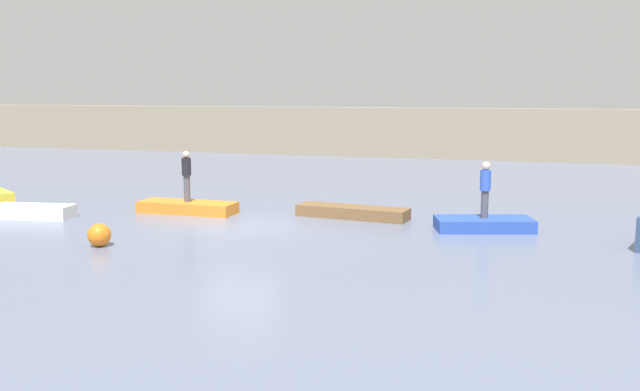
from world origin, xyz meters
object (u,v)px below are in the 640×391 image
Objects in this scene: rowboat_orange at (188,207)px; rowboat_blue at (484,224)px; person_blue_shirt at (485,186)px; mooring_buoy at (99,235)px; person_dark_shirt at (187,173)px; rowboat_brown at (352,212)px; rowboat_white at (33,211)px.

rowboat_orange is 1.18× the size of rowboat_blue.
person_blue_shirt reaches higher than rowboat_blue.
mooring_buoy reaches higher than rowboat_blue.
rowboat_orange is 1.93× the size of person_dark_shirt.
rowboat_brown is 8.23m from mooring_buoy.
mooring_buoy is at bearing -125.45° from rowboat_brown.
person_blue_shirt is (9.99, -0.08, -0.03)m from person_dark_shirt.
rowboat_blue is at bearing -4.73° from rowboat_brown.
mooring_buoy is at bearing -88.00° from person_dark_shirt.
rowboat_blue is 4.60× the size of mooring_buoy.
rowboat_white is 1.51× the size of person_dark_shirt.
rowboat_white is 5.48m from mooring_buoy.
rowboat_white is 0.78× the size of rowboat_orange.
person_dark_shirt is 1.03× the size of person_blue_shirt.
rowboat_brown is at bearing 7.75° from person_dark_shirt.
person_blue_shirt is at bearing -0.45° from person_dark_shirt.
mooring_buoy is at bearing -168.53° from rowboat_blue.
rowboat_orange is at bearing 162.74° from rowboat_blue.
person_dark_shirt reaches higher than rowboat_orange.
mooring_buoy is (-5.49, -6.13, 0.12)m from rowboat_brown.
rowboat_orange is 1.99× the size of person_blue_shirt.
rowboat_orange is 10.06m from person_blue_shirt.
rowboat_blue is at bearing 0.00° from person_blue_shirt.
rowboat_white is at bearing 147.19° from mooring_buoy.
rowboat_brown is 4.54m from person_blue_shirt.
rowboat_brown is at bearing 152.03° from rowboat_blue.
rowboat_orange is 0.91× the size of rowboat_brown.
mooring_buoy is at bearing -151.71° from person_blue_shirt.
rowboat_blue is 10.06m from person_dark_shirt.
mooring_buoy is (4.60, -2.97, 0.09)m from rowboat_white.
rowboat_brown is 1.30× the size of rowboat_blue.
rowboat_white is 0.92× the size of rowboat_blue.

